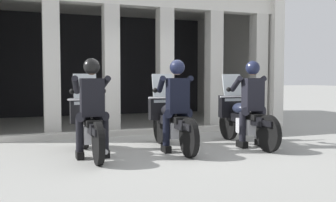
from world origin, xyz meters
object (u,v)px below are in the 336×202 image
Objects in this scene: police_officer_left at (92,99)px; motorcycle_center at (171,121)px; police_officer_right at (252,96)px; police_officer_center at (177,97)px; motorcycle_left at (89,125)px; motorcycle_right at (244,118)px.

motorcycle_center is at bearing 18.50° from police_officer_left.
police_officer_center is at bearing -173.25° from police_officer_right.
police_officer_right is at bearing 5.87° from police_officer_left.
motorcycle_left is 1.29× the size of police_officer_left.
motorcycle_right is 1.29× the size of police_officer_right.
motorcycle_center and motorcycle_right have the same top height.
police_officer_right is at bearing -0.97° from police_officer_center.
motorcycle_right is at bearing 10.08° from police_officer_center.
police_officer_center and police_officer_right have the same top height.
motorcycle_right is at bearing 98.49° from police_officer_right.
police_officer_right reaches higher than motorcycle_left.
police_officer_center is 1.54m from motorcycle_right.
motorcycle_left is at bearing 95.90° from police_officer_left.
police_officer_center is (1.46, -0.25, 0.44)m from motorcycle_left.
motorcycle_left and motorcycle_right have the same top height.
police_officer_center is at bearing -89.23° from motorcycle_center.
police_officer_left is (-0.00, -0.28, 0.44)m from motorcycle_left.
police_officer_right reaches higher than motorcycle_right.
police_officer_left is 2.97m from motorcycle_right.
motorcycle_center is (1.46, 0.04, 0.00)m from motorcycle_left.
motorcycle_right is (1.46, -0.05, 0.00)m from motorcycle_center.
motorcycle_left is at bearing -177.56° from motorcycle_center.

